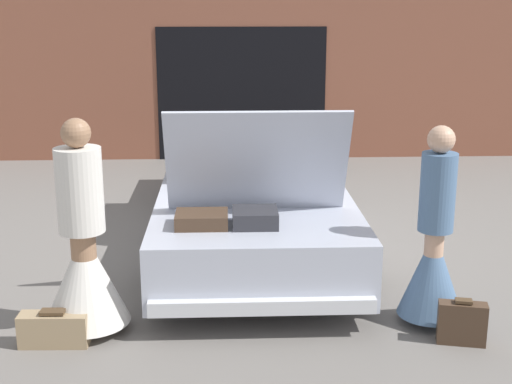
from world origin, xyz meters
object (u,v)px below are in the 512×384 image
Objects in this scene: car at (250,188)px; suitcase_beside_right_person at (462,323)px; person_right at (433,255)px; person_left at (84,259)px; suitcase_beside_left_person at (54,329)px.

car reaches higher than suitcase_beside_right_person.
car is at bearing 35.45° from person_right.
suitcase_beside_left_person is at bearing -52.64° from person_left.
person_right is 0.60m from suitcase_beside_right_person.
suitcase_beside_left_person is (-0.22, -0.25, -0.49)m from person_left.
person_left reaches higher than person_right.
suitcase_beside_left_person is (-1.63, -2.62, -0.43)m from car.
person_right is (1.42, -2.35, 0.04)m from car.
suitcase_beside_right_person is at bearing -60.17° from car.
suitcase_beside_right_person is at bearing -1.87° from suitcase_beside_left_person.
person_left is at bearing 173.15° from suitcase_beside_right_person.
suitcase_beside_left_person is at bearing 178.13° from suitcase_beside_right_person.
suitcase_beside_right_person is (3.20, -0.10, 0.04)m from suitcase_beside_left_person.
person_right is 3.10m from suitcase_beside_left_person.
person_right is (2.84, 0.02, -0.02)m from person_left.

